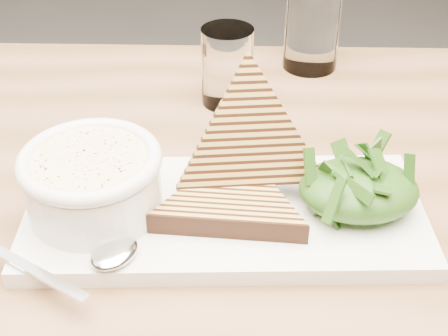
{
  "coord_description": "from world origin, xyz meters",
  "views": [
    {
      "loc": [
        -0.09,
        -0.47,
        1.13
      ],
      "look_at": [
        -0.07,
        0.01,
        0.78
      ],
      "focal_mm": 50.0,
      "sensor_mm": 36.0,
      "label": 1
    }
  ],
  "objects_px": {
    "table_top": "(229,213)",
    "glass_far": "(312,28)",
    "soup_bowl": "(94,188)",
    "glass_near": "(227,67)",
    "platter": "(225,215)"
  },
  "relations": [
    {
      "from": "platter",
      "to": "soup_bowl",
      "type": "xyz_separation_m",
      "value": [
        -0.12,
        0.0,
        0.03
      ]
    },
    {
      "from": "glass_far",
      "to": "platter",
      "type": "bearing_deg",
      "value": -112.05
    },
    {
      "from": "platter",
      "to": "glass_far",
      "type": "xyz_separation_m",
      "value": [
        0.13,
        0.33,
        0.05
      ]
    },
    {
      "from": "table_top",
      "to": "glass_far",
      "type": "height_order",
      "value": "glass_far"
    },
    {
      "from": "platter",
      "to": "glass_far",
      "type": "relative_size",
      "value": 3.32
    },
    {
      "from": "soup_bowl",
      "to": "glass_far",
      "type": "bearing_deg",
      "value": 51.79
    },
    {
      "from": "soup_bowl",
      "to": "platter",
      "type": "bearing_deg",
      "value": -2.07
    },
    {
      "from": "table_top",
      "to": "glass_near",
      "type": "bearing_deg",
      "value": 87.84
    },
    {
      "from": "glass_far",
      "to": "soup_bowl",
      "type": "bearing_deg",
      "value": -128.21
    },
    {
      "from": "soup_bowl",
      "to": "glass_near",
      "type": "height_order",
      "value": "glass_near"
    },
    {
      "from": "table_top",
      "to": "platter",
      "type": "relative_size",
      "value": 2.87
    },
    {
      "from": "soup_bowl",
      "to": "glass_near",
      "type": "distance_m",
      "value": 0.27
    },
    {
      "from": "glass_near",
      "to": "glass_far",
      "type": "height_order",
      "value": "glass_far"
    },
    {
      "from": "table_top",
      "to": "glass_near",
      "type": "height_order",
      "value": "glass_near"
    },
    {
      "from": "soup_bowl",
      "to": "glass_far",
      "type": "distance_m",
      "value": 0.41
    }
  ]
}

